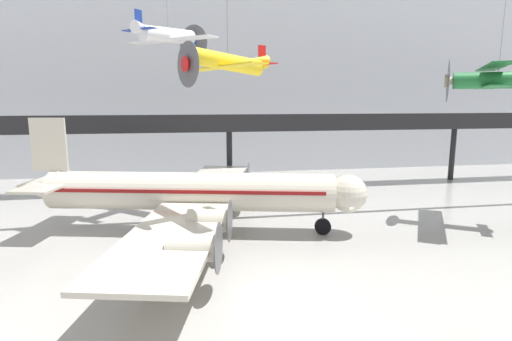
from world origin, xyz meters
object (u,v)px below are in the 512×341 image
(suspended_plane_yellow_lowwing, at_px, (228,63))
(airliner_silver_main, at_px, (189,192))
(suspended_plane_white_twin, at_px, (168,36))
(suspended_plane_green_biplane, at_px, (497,80))

(suspended_plane_yellow_lowwing, bearing_deg, airliner_silver_main, -92.68)
(suspended_plane_yellow_lowwing, height_order, suspended_plane_white_twin, suspended_plane_white_twin)
(airliner_silver_main, height_order, suspended_plane_yellow_lowwing, suspended_plane_yellow_lowwing)
(airliner_silver_main, xyz_separation_m, suspended_plane_yellow_lowwing, (2.64, -5.77, 9.68))
(suspended_plane_green_biplane, bearing_deg, suspended_plane_white_twin, 12.96)
(airliner_silver_main, xyz_separation_m, suspended_plane_white_twin, (-1.50, 6.87, 13.15))
(airliner_silver_main, height_order, suspended_plane_green_biplane, suspended_plane_green_biplane)
(suspended_plane_yellow_lowwing, bearing_deg, suspended_plane_white_twin, -99.13)
(suspended_plane_yellow_lowwing, relative_size, suspended_plane_green_biplane, 0.93)
(suspended_plane_yellow_lowwing, height_order, suspended_plane_green_biplane, suspended_plane_yellow_lowwing)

